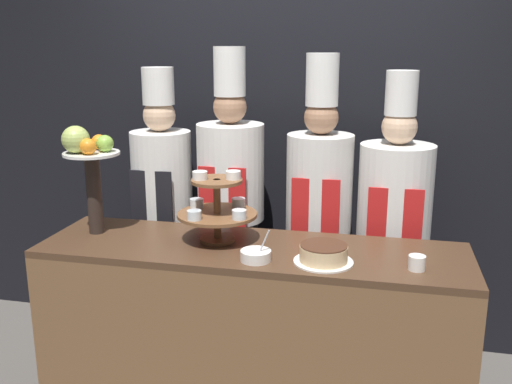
# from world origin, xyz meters

# --- Properties ---
(wall_back) EXTENTS (10.00, 0.06, 2.80)m
(wall_back) POSITION_xyz_m (0.00, 1.26, 1.40)
(wall_back) COLOR black
(wall_back) RESTS_ON ground_plane
(buffet_counter) EXTENTS (2.08, 0.59, 0.93)m
(buffet_counter) POSITION_xyz_m (0.00, 0.29, 0.47)
(buffet_counter) COLOR brown
(buffet_counter) RESTS_ON ground_plane
(tiered_stand) EXTENTS (0.40, 0.40, 0.36)m
(tiered_stand) POSITION_xyz_m (-0.19, 0.35, 1.11)
(tiered_stand) COLOR brown
(tiered_stand) RESTS_ON buffet_counter
(fruit_pedestal) EXTENTS (0.28, 0.28, 0.56)m
(fruit_pedestal) POSITION_xyz_m (-0.85, 0.32, 1.33)
(fruit_pedestal) COLOR #2D231E
(fruit_pedestal) RESTS_ON buffet_counter
(cake_round) EXTENTS (0.27, 0.27, 0.09)m
(cake_round) POSITION_xyz_m (0.36, 0.17, 0.97)
(cake_round) COLOR white
(cake_round) RESTS_ON buffet_counter
(cup_white) EXTENTS (0.07, 0.07, 0.06)m
(cup_white) POSITION_xyz_m (0.77, 0.17, 0.97)
(cup_white) COLOR white
(cup_white) RESTS_ON buffet_counter
(serving_bowl_near) EXTENTS (0.14, 0.14, 0.15)m
(serving_bowl_near) POSITION_xyz_m (0.06, 0.12, 0.96)
(serving_bowl_near) COLOR white
(serving_bowl_near) RESTS_ON buffet_counter
(chef_left) EXTENTS (0.36, 0.36, 1.76)m
(chef_left) POSITION_xyz_m (-0.69, 0.88, 0.97)
(chef_left) COLOR #38332D
(chef_left) RESTS_ON ground_plane
(chef_center_left) EXTENTS (0.39, 0.39, 1.88)m
(chef_center_left) POSITION_xyz_m (-0.26, 0.88, 1.01)
(chef_center_left) COLOR #28282D
(chef_center_left) RESTS_ON ground_plane
(chef_center_right) EXTENTS (0.37, 0.37, 1.84)m
(chef_center_right) POSITION_xyz_m (0.26, 0.88, 0.99)
(chef_center_right) COLOR black
(chef_center_right) RESTS_ON ground_plane
(chef_right) EXTENTS (0.41, 0.41, 1.75)m
(chef_right) POSITION_xyz_m (0.68, 0.88, 0.94)
(chef_right) COLOR #38332D
(chef_right) RESTS_ON ground_plane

